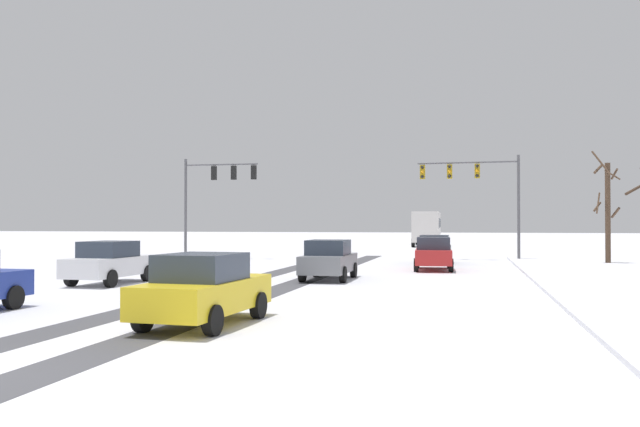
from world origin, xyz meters
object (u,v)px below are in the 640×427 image
car_grey_third (329,260)px  car_yellow_cab_sixth (204,289)px  bare_tree_sidewalk_far (607,208)px  traffic_signal_near_left (214,185)px  bus_oncoming (427,226)px  car_red_second (433,253)px  car_white_fourth (110,262)px  traffic_signal_near_right (477,183)px  car_black_lead (435,249)px

car_grey_third → car_yellow_cab_sixth: (-0.32, -12.09, 0.00)m
bare_tree_sidewalk_far → car_yellow_cab_sixth: bearing=-117.2°
traffic_signal_near_left → bus_oncoming: 29.29m
car_red_second → car_grey_third: size_ratio=1.02×
traffic_signal_near_left → car_red_second: bearing=-27.1°
car_white_fourth → bare_tree_sidewalk_far: 27.98m
car_white_fourth → traffic_signal_near_right: bearing=54.6°
car_white_fourth → car_yellow_cab_sixth: same height
car_grey_third → car_yellow_cab_sixth: 12.10m
car_grey_third → car_white_fourth: (-7.72, -3.56, 0.00)m
traffic_signal_near_right → bus_oncoming: size_ratio=0.59×
car_red_second → car_grey_third: bearing=-121.0°
traffic_signal_near_right → car_white_fourth: bearing=-125.4°
bus_oncoming → bare_tree_sidewalk_far: bare_tree_sidewalk_far is taller
car_grey_third → bare_tree_sidewalk_far: size_ratio=0.63×
car_black_lead → bus_oncoming: size_ratio=0.37×
bare_tree_sidewalk_far → car_white_fourth: bearing=-139.3°
traffic_signal_near_left → traffic_signal_near_right: same height
car_black_lead → car_white_fourth: 18.94m
traffic_signal_near_right → car_yellow_cab_sixth: traffic_signal_near_right is taller
traffic_signal_near_left → traffic_signal_near_right: 16.78m
bare_tree_sidewalk_far → car_red_second: bearing=-139.4°
traffic_signal_near_right → car_black_lead: bearing=-119.3°
traffic_signal_near_right → bus_oncoming: traffic_signal_near_right is taller
car_white_fourth → car_red_second: bearing=40.8°
traffic_signal_near_left → car_red_second: traffic_signal_near_left is taller
car_black_lead → car_white_fourth: size_ratio=0.99×
traffic_signal_near_right → bus_oncoming: 25.08m
traffic_signal_near_right → car_grey_third: traffic_signal_near_right is taller
car_white_fourth → car_yellow_cab_sixth: size_ratio=0.99×
traffic_signal_near_right → car_grey_third: size_ratio=1.58×
traffic_signal_near_right → car_grey_third: (-6.09, -15.85, -3.98)m
car_white_fourth → car_black_lead: bearing=52.9°
traffic_signal_near_right → car_black_lead: 6.32m
bare_tree_sidewalk_far → car_grey_third: bearing=-132.5°
traffic_signal_near_right → car_red_second: traffic_signal_near_right is taller
car_red_second → car_grey_third: (-3.87, -6.43, 0.00)m
car_yellow_cab_sixth → bare_tree_sidewalk_far: bearing=62.8°
car_grey_third → car_yellow_cab_sixth: same height
traffic_signal_near_left → bus_oncoming: traffic_signal_near_left is taller
car_black_lead → car_grey_third: size_ratio=1.00×
car_white_fourth → bus_oncoming: 44.89m
car_black_lead → bus_oncoming: 28.89m
car_red_second → bus_oncoming: size_ratio=0.38×
car_red_second → car_white_fourth: same height
bus_oncoming → car_white_fourth: bearing=-101.9°
car_red_second → car_white_fourth: (-11.59, -9.99, 0.00)m
car_black_lead → traffic_signal_near_right: bearing=60.7°
traffic_signal_near_right → car_grey_third: bearing=-111.0°
car_white_fourth → car_yellow_cab_sixth: (7.40, -8.54, 0.00)m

